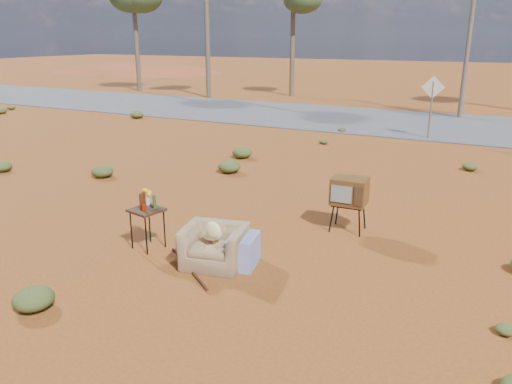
% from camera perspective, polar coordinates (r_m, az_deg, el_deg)
% --- Properties ---
extents(ground, '(140.00, 140.00, 0.00)m').
position_cam_1_polar(ground, '(8.20, -4.86, -7.85)').
color(ground, brown).
rests_on(ground, ground).
extents(highway, '(140.00, 7.00, 0.04)m').
position_cam_1_polar(highway, '(21.92, 16.33, 7.63)').
color(highway, '#565659').
rests_on(highway, ground).
extents(dirt_mound, '(26.00, 18.00, 2.00)m').
position_cam_1_polar(dirt_mound, '(52.79, -13.54, 13.19)').
color(dirt_mound, '#9F4526').
rests_on(dirt_mound, ground).
extents(armchair, '(1.23, 0.95, 0.85)m').
position_cam_1_polar(armchair, '(7.92, -4.18, -5.65)').
color(armchair, '#8B6E4C').
rests_on(armchair, ground).
extents(tv_unit, '(0.66, 0.54, 1.02)m').
position_cam_1_polar(tv_unit, '(9.29, 10.62, 0.01)').
color(tv_unit, black).
rests_on(tv_unit, ground).
extents(side_table, '(0.58, 0.58, 1.00)m').
position_cam_1_polar(side_table, '(8.63, -12.40, -1.66)').
color(side_table, '#361F13').
rests_on(side_table, ground).
extents(rusty_bar, '(1.32, 0.99, 0.04)m').
position_cam_1_polar(rusty_bar, '(7.97, -7.71, -8.56)').
color(rusty_bar, '#4D2514').
rests_on(rusty_bar, ground).
extents(road_sign, '(0.78, 0.06, 2.19)m').
position_cam_1_polar(road_sign, '(18.55, 19.48, 10.30)').
color(road_sign, brown).
rests_on(road_sign, ground).
extents(eucalyptus_near_left, '(3.20, 3.20, 6.60)m').
position_cam_1_polar(eucalyptus_near_left, '(30.76, 4.29, 21.05)').
color(eucalyptus_near_left, brown).
rests_on(eucalyptus_near_left, ground).
extents(utility_pole_center, '(1.40, 0.20, 8.00)m').
position_cam_1_polar(utility_pole_center, '(23.86, 23.38, 17.67)').
color(utility_pole_center, brown).
rests_on(utility_pole_center, ground).
extents(scrub_patch, '(17.49, 8.07, 0.33)m').
position_cam_1_polar(scrub_patch, '(12.18, 2.71, 1.43)').
color(scrub_patch, '#495826').
rests_on(scrub_patch, ground).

